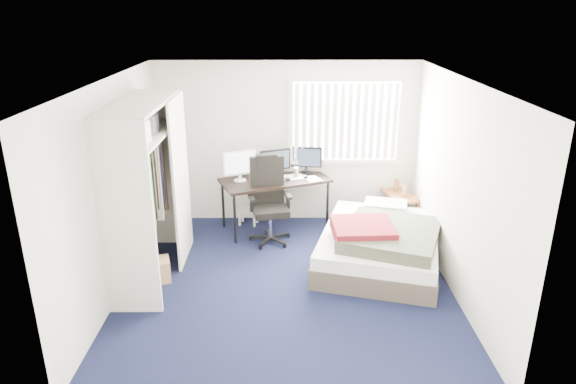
% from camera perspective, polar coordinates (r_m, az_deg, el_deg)
% --- Properties ---
extents(ground, '(4.20, 4.20, 0.00)m').
position_cam_1_polar(ground, '(6.48, -0.16, -10.14)').
color(ground, black).
rests_on(ground, ground).
extents(room_shell, '(4.20, 4.20, 4.20)m').
position_cam_1_polar(room_shell, '(5.87, -0.17, 2.70)').
color(room_shell, silver).
rests_on(room_shell, ground).
extents(window_assembly, '(1.72, 0.09, 1.32)m').
position_cam_1_polar(window_assembly, '(7.87, 6.42, 7.78)').
color(window_assembly, white).
rests_on(window_assembly, ground).
extents(closet, '(0.64, 1.84, 2.22)m').
position_cam_1_polar(closet, '(6.39, -15.35, 1.95)').
color(closet, beige).
rests_on(closet, ground).
extents(desk, '(1.76, 1.29, 1.25)m').
position_cam_1_polar(desk, '(7.75, -1.50, 1.66)').
color(desk, black).
rests_on(desk, ground).
extents(office_chair, '(0.70, 0.70, 1.26)m').
position_cam_1_polar(office_chair, '(7.44, -2.13, -1.85)').
color(office_chair, black).
rests_on(office_chair, ground).
extents(footstool, '(0.36, 0.31, 0.26)m').
position_cam_1_polar(footstool, '(8.07, -4.45, -2.23)').
color(footstool, white).
rests_on(footstool, ground).
extents(nightstand, '(0.54, 0.82, 0.70)m').
position_cam_1_polar(nightstand, '(8.15, 12.21, -0.52)').
color(nightstand, brown).
rests_on(nightstand, ground).
extents(bed, '(1.98, 2.34, 0.66)m').
position_cam_1_polar(bed, '(6.97, 10.23, -5.58)').
color(bed, '#453B32').
rests_on(bed, ground).
extents(pine_box, '(0.44, 0.38, 0.28)m').
position_cam_1_polar(pine_box, '(6.69, -14.59, -8.43)').
color(pine_box, '#9D744E').
rests_on(pine_box, ground).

